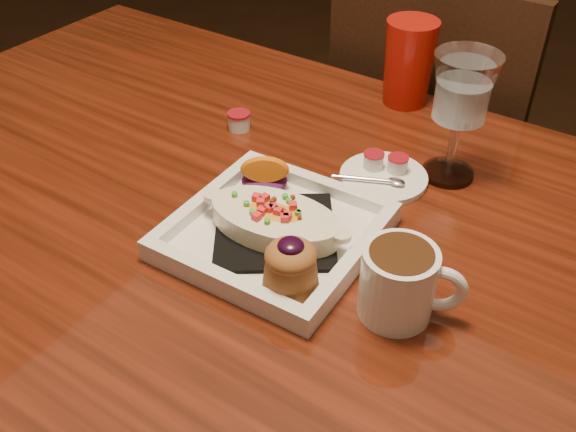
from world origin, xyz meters
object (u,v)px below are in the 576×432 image
Objects in this scene: coffee_mug at (401,281)px; red_tumbler at (409,63)px; chair_far at (433,156)px; table at (267,268)px; saucer at (382,174)px; goblet at (462,95)px; plate at (277,231)px.

red_tumbler is (-0.22, 0.46, 0.02)m from coffee_mug.
chair_far is 0.78m from coffee_mug.
coffee_mug reaches higher than table.
saucer is at bearing 61.43° from table.
chair_far is at bearing 90.00° from table.
goblet is (0.17, 0.23, 0.23)m from table.
goblet is 1.30× the size of red_tumbler.
chair_far is (-0.00, 0.63, -0.15)m from table.
coffee_mug reaches higher than saucer.
chair_far is at bearing 92.87° from red_tumbler.
coffee_mug is at bearing 108.31° from chair_far.
chair_far reaches higher than saucer.
coffee_mug is 0.51m from red_tumbler.
goblet is 0.16m from saucer.
saucer is 0.25m from red_tumbler.
red_tumbler is at bearing 92.87° from chair_far.
coffee_mug is 0.79× the size of red_tumbler.
table is 11.68× the size of saucer.
red_tumbler reaches higher than table.
plate is 0.45m from red_tumbler.
table is at bearing 143.15° from coffee_mug.
saucer is (0.09, -0.46, 0.25)m from chair_far.
chair_far is 8.03× the size of coffee_mug.
red_tumbler is at bearing 88.35° from table.
red_tumbler is at bearing 92.74° from coffee_mug.
plate is at bearing 94.14° from chair_far.
table is 0.65m from chair_far.
coffee_mug is at bearing -77.96° from goblet.
goblet is at bearing 64.38° from plate.
red_tumbler is (-0.15, 0.17, -0.06)m from goblet.
saucer is at bearing -71.19° from red_tumbler.
coffee_mug is (0.23, -0.69, 0.29)m from chair_far.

